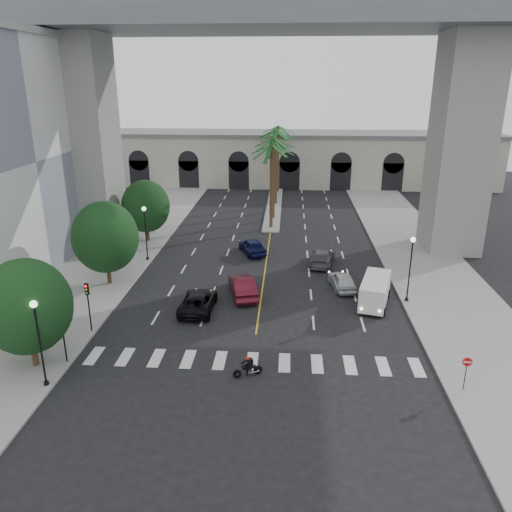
{
  "coord_description": "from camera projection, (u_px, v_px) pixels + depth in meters",
  "views": [
    {
      "loc": [
        2.07,
        -28.3,
        16.39
      ],
      "look_at": [
        -0.27,
        6.0,
        4.28
      ],
      "focal_mm": 35.0,
      "sensor_mm": 36.0,
      "label": 1
    }
  ],
  "objects": [
    {
      "name": "palm_d",
      "position": [
        276.0,
        134.0,
        66.63
      ],
      "size": [
        3.2,
        3.2,
        10.9
      ],
      "color": "#47331E",
      "rests_on": "ground"
    },
    {
      "name": "sidewalk_left",
      "position": [
        108.0,
        263.0,
        47.26
      ],
      "size": [
        8.0,
        100.0,
        0.15
      ],
      "primitive_type": "cube",
      "color": "gray",
      "rests_on": "ground"
    },
    {
      "name": "street_tree_mid",
      "position": [
        105.0,
        237.0,
        41.05
      ],
      "size": [
        5.44,
        5.44,
        7.21
      ],
      "color": "#382616",
      "rests_on": "ground"
    },
    {
      "name": "do_not_enter_sign",
      "position": [
        467.0,
        367.0,
        27.27
      ],
      "size": [
        0.53,
        0.09,
        2.17
      ],
      "rotation": [
        0.0,
        0.0,
        -0.12
      ],
      "color": "black",
      "rests_on": "ground"
    },
    {
      "name": "palm_c",
      "position": [
        273.0,
        143.0,
        63.14
      ],
      "size": [
        3.2,
        3.2,
        10.1
      ],
      "color": "#47331E",
      "rests_on": "ground"
    },
    {
      "name": "lamp_post_left_far",
      "position": [
        145.0,
        229.0,
        46.92
      ],
      "size": [
        0.4,
        0.4,
        5.35
      ],
      "color": "black",
      "rests_on": "ground"
    },
    {
      "name": "pedestrian_b",
      "position": [
        53.0,
        299.0,
        37.1
      ],
      "size": [
        1.08,
        0.98,
        1.79
      ],
      "primitive_type": "imported",
      "rotation": [
        0.0,
        0.0,
        -0.44
      ],
      "color": "black",
      "rests_on": "sidewalk_left"
    },
    {
      "name": "palm_b",
      "position": [
        274.0,
        143.0,
        59.2
      ],
      "size": [
        3.2,
        3.2,
        10.6
      ],
      "color": "#47331E",
      "rests_on": "ground"
    },
    {
      "name": "lamp_post_right",
      "position": [
        411.0,
        264.0,
        37.94
      ],
      "size": [
        0.4,
        0.4,
        5.35
      ],
      "color": "black",
      "rests_on": "ground"
    },
    {
      "name": "palm_f",
      "position": [
        278.0,
        130.0,
        74.22
      ],
      "size": [
        3.2,
        3.2,
        10.7
      ],
      "color": "#47331E",
      "rests_on": "ground"
    },
    {
      "name": "traffic_signal_far",
      "position": [
        88.0,
        299.0,
        33.51
      ],
      "size": [
        0.25,
        0.18,
        3.65
      ],
      "color": "black",
      "rests_on": "ground"
    },
    {
      "name": "motorcycle_rider",
      "position": [
        249.0,
        367.0,
        29.12
      ],
      "size": [
        1.69,
        0.81,
        1.3
      ],
      "rotation": [
        0.0,
        0.0,
        0.42
      ],
      "color": "black",
      "rests_on": "ground"
    },
    {
      "name": "pier_building",
      "position": [
        278.0,
        158.0,
        82.55
      ],
      "size": [
        71.0,
        10.5,
        8.5
      ],
      "color": "beige",
      "rests_on": "ground"
    },
    {
      "name": "bridge",
      "position": [
        307.0,
        57.0,
        46.54
      ],
      "size": [
        75.0,
        13.0,
        26.0
      ],
      "color": "gray",
      "rests_on": "ground"
    },
    {
      "name": "car_c",
      "position": [
        198.0,
        301.0,
        37.48
      ],
      "size": [
        2.45,
        5.14,
        1.42
      ],
      "primitive_type": "imported",
      "rotation": [
        0.0,
        0.0,
        3.12
      ],
      "color": "black",
      "rests_on": "ground"
    },
    {
      "name": "sidewalk_right",
      "position": [
        430.0,
        271.0,
        45.34
      ],
      "size": [
        8.0,
        100.0,
        0.15
      ],
      "primitive_type": "cube",
      "color": "gray",
      "rests_on": "ground"
    },
    {
      "name": "car_e",
      "position": [
        252.0,
        246.0,
        49.81
      ],
      "size": [
        3.43,
        4.93,
        1.56
      ],
      "primitive_type": "imported",
      "rotation": [
        0.0,
        0.0,
        3.53
      ],
      "color": "#0E1643",
      "rests_on": "ground"
    },
    {
      "name": "median",
      "position": [
        274.0,
        207.0,
        67.93
      ],
      "size": [
        2.0,
        24.0,
        0.2
      ],
      "primitive_type": "cube",
      "color": "gray",
      "rests_on": "ground"
    },
    {
      "name": "street_tree_near",
      "position": [
        27.0,
        307.0,
        28.88
      ],
      "size": [
        5.2,
        5.2,
        6.89
      ],
      "color": "#382616",
      "rests_on": "ground"
    },
    {
      "name": "traffic_signal_near",
      "position": [
        62.0,
        327.0,
        29.75
      ],
      "size": [
        0.25,
        0.18,
        3.65
      ],
      "color": "black",
      "rests_on": "ground"
    },
    {
      "name": "palm_a",
      "position": [
        272.0,
        150.0,
        55.53
      ],
      "size": [
        3.2,
        3.2,
        10.3
      ],
      "color": "#47331E",
      "rests_on": "ground"
    },
    {
      "name": "lamp_post_left_near",
      "position": [
        39.0,
        336.0,
        27.16
      ],
      "size": [
        0.4,
        0.4,
        5.35
      ],
      "color": "black",
      "rests_on": "ground"
    },
    {
      "name": "car_b",
      "position": [
        243.0,
        286.0,
        39.93
      ],
      "size": [
        2.92,
        5.32,
        1.66
      ],
      "primitive_type": "imported",
      "rotation": [
        0.0,
        0.0,
        3.38
      ],
      "color": "#53101C",
      "rests_on": "ground"
    },
    {
      "name": "cargo_van",
      "position": [
        375.0,
        291.0,
        38.17
      ],
      "size": [
        3.12,
        5.33,
        2.14
      ],
      "rotation": [
        0.0,
        0.0,
        -0.27
      ],
      "color": "silver",
      "rests_on": "ground"
    },
    {
      "name": "pedestrian_a",
      "position": [
        65.0,
        310.0,
        35.46
      ],
      "size": [
        0.63,
        0.43,
        1.68
      ],
      "primitive_type": "imported",
      "rotation": [
        0.0,
        0.0,
        -0.05
      ],
      "color": "black",
      "rests_on": "sidewalk_left"
    },
    {
      "name": "street_tree_far",
      "position": [
        146.0,
        206.0,
        52.45
      ],
      "size": [
        5.04,
        5.04,
        6.68
      ],
      "color": "#382616",
      "rests_on": "ground"
    },
    {
      "name": "car_d",
      "position": [
        322.0,
        257.0,
        46.87
      ],
      "size": [
        2.9,
        5.29,
        1.45
      ],
      "primitive_type": "imported",
      "rotation": [
        0.0,
        0.0,
        2.96
      ],
      "color": "#5A5A5E",
      "rests_on": "ground"
    },
    {
      "name": "car_a",
      "position": [
        342.0,
        281.0,
        41.39
      ],
      "size": [
        2.31,
        4.39,
        1.43
      ],
      "primitive_type": "imported",
      "rotation": [
        0.0,
        0.0,
        3.3
      ],
      "color": "silver",
      "rests_on": "ground"
    },
    {
      "name": "ground",
      "position": [
        254.0,
        349.0,
        32.21
      ],
      "size": [
        140.0,
        140.0,
        0.0
      ],
      "primitive_type": "plane",
      "color": "black",
      "rests_on": "ground"
    },
    {
      "name": "palm_e",
      "position": [
        275.0,
        134.0,
        70.57
      ],
      "size": [
        3.2,
        3.2,
        10.4
      ],
      "color": "#47331E",
      "rests_on": "ground"
    }
  ]
}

